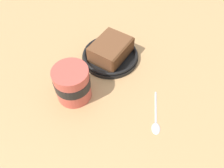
{
  "coord_description": "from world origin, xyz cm",
  "views": [
    {
      "loc": [
        28.59,
        -30.77,
        46.84
      ],
      "look_at": [
        3.74,
        -7.71,
        3.0
      ],
      "focal_mm": 35.85,
      "sensor_mm": 36.0,
      "label": 1
    }
  ],
  "objects_px": {
    "cake_slice": "(111,50)",
    "teaspoon": "(156,121)",
    "tea_mug": "(72,83)",
    "small_plate": "(110,56)"
  },
  "relations": [
    {
      "from": "cake_slice",
      "to": "teaspoon",
      "type": "bearing_deg",
      "value": -15.33
    },
    {
      "from": "cake_slice",
      "to": "tea_mug",
      "type": "xyz_separation_m",
      "value": [
        0.03,
        -0.15,
        0.01
      ]
    },
    {
      "from": "cake_slice",
      "to": "tea_mug",
      "type": "bearing_deg",
      "value": -78.61
    },
    {
      "from": "tea_mug",
      "to": "small_plate",
      "type": "bearing_deg",
      "value": 102.36
    },
    {
      "from": "small_plate",
      "to": "cake_slice",
      "type": "height_order",
      "value": "cake_slice"
    },
    {
      "from": "cake_slice",
      "to": "tea_mug",
      "type": "height_order",
      "value": "tea_mug"
    },
    {
      "from": "small_plate",
      "to": "teaspoon",
      "type": "height_order",
      "value": "small_plate"
    },
    {
      "from": "small_plate",
      "to": "cake_slice",
      "type": "relative_size",
      "value": 1.26
    },
    {
      "from": "teaspoon",
      "to": "cake_slice",
      "type": "bearing_deg",
      "value": 164.67
    },
    {
      "from": "small_plate",
      "to": "teaspoon",
      "type": "distance_m",
      "value": 0.23
    }
  ]
}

